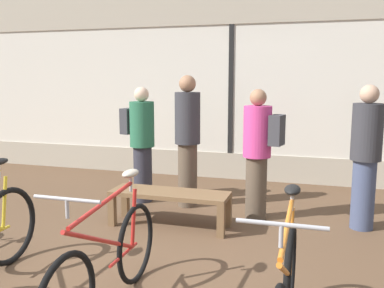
{
  "coord_description": "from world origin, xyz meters",
  "views": [
    {
      "loc": [
        1.46,
        -3.18,
        1.75
      ],
      "look_at": [
        0.0,
        1.66,
        0.95
      ],
      "focal_mm": 40.0,
      "sensor_mm": 36.0,
      "label": 1
    }
  ],
  "objects": [
    {
      "name": "bicycle_center",
      "position": [
        0.0,
        -0.5,
        0.39
      ],
      "size": [
        0.46,
        1.74,
        1.02
      ],
      "color": "black",
      "rests_on": "ground_plane"
    },
    {
      "name": "customer_mid_floor",
      "position": [
        -0.23,
        2.22,
        0.93
      ],
      "size": [
        0.45,
        0.45,
        1.77
      ],
      "color": "brown",
      "rests_on": "ground_plane"
    },
    {
      "name": "ground_plane",
      "position": [
        0.0,
        0.0,
        0.0
      ],
      "size": [
        24.0,
        24.0,
        0.0
      ],
      "primitive_type": "plane",
      "color": "brown"
    },
    {
      "name": "customer_near_rack",
      "position": [
        1.97,
        1.96,
        0.87
      ],
      "size": [
        0.48,
        0.48,
        1.66
      ],
      "color": "#424C6B",
      "rests_on": "ground_plane"
    },
    {
      "name": "customer_near_bench",
      "position": [
        0.76,
        1.95,
        0.86
      ],
      "size": [
        0.53,
        0.4,
        1.6
      ],
      "color": "brown",
      "rests_on": "ground_plane"
    },
    {
      "name": "customer_by_window",
      "position": [
        -0.92,
        2.25,
        0.87
      ],
      "size": [
        0.54,
        0.42,
        1.61
      ],
      "color": "#2D2D38",
      "rests_on": "ground_plane"
    },
    {
      "name": "display_bench",
      "position": [
        -0.19,
        1.39,
        0.35
      ],
      "size": [
        1.4,
        0.44,
        0.42
      ],
      "color": "brown",
      "rests_on": "ground_plane"
    },
    {
      "name": "shop_back_wall",
      "position": [
        0.0,
        3.95,
        1.64
      ],
      "size": [
        12.0,
        0.08,
        3.2
      ],
      "color": "#B2A893",
      "rests_on": "ground_plane"
    }
  ]
}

